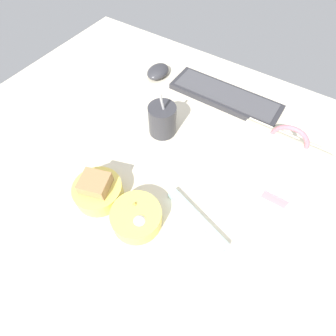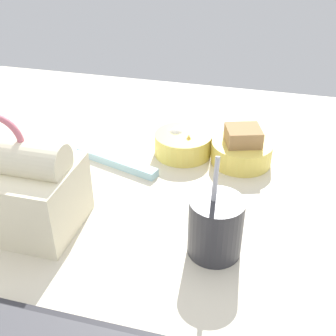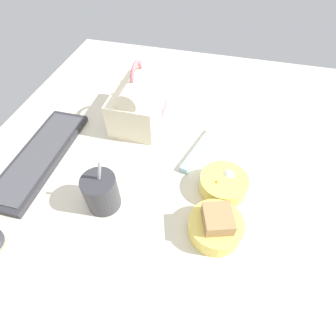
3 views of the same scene
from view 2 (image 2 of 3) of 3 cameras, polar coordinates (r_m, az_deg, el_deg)
desk_surface at (r=76.68cm, az=-0.16°, el=-4.23°), size 140.00×110.00×2.00cm
lunch_bag at (r=70.57cm, az=-20.61°, el=-2.34°), size 21.37×13.93×19.52cm
soup_cup at (r=62.07cm, az=6.46°, el=-7.74°), size 8.00×8.00×15.60cm
bento_bowl_sandwich at (r=85.44cm, az=9.95°, el=2.47°), size 12.07×12.07×7.65cm
bento_bowl_snacks at (r=87.33cm, az=2.07°, el=3.35°), size 11.85×11.85×5.42cm
chopstick_case at (r=84.72cm, az=-7.04°, el=0.85°), size 18.64×7.81×1.60cm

